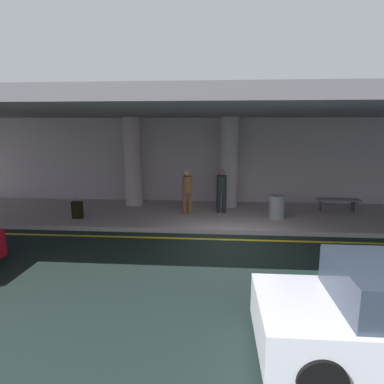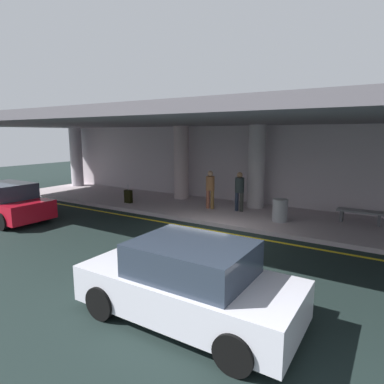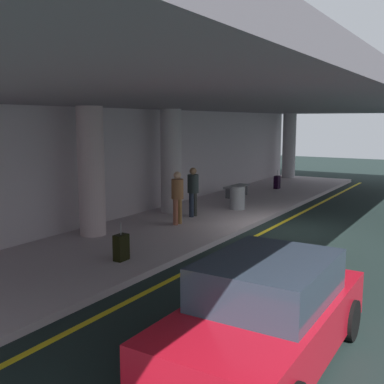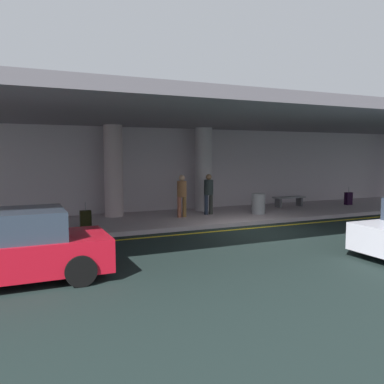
{
  "view_description": "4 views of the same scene",
  "coord_description": "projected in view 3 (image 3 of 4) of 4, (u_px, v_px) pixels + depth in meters",
  "views": [
    {
      "loc": [
        -0.45,
        -9.28,
        3.4
      ],
      "look_at": [
        -1.34,
        2.03,
        1.18
      ],
      "focal_mm": 31.03,
      "sensor_mm": 36.0,
      "label": 1
    },
    {
      "loc": [
        5.3,
        -9.48,
        3.4
      ],
      "look_at": [
        -1.44,
        1.27,
        1.17
      ],
      "focal_mm": 30.84,
      "sensor_mm": 36.0,
      "label": 2
    },
    {
      "loc": [
        -13.64,
        -4.95,
        3.4
      ],
      "look_at": [
        -1.95,
        2.25,
        1.29
      ],
      "focal_mm": 43.63,
      "sensor_mm": 36.0,
      "label": 3
    },
    {
      "loc": [
        -7.61,
        -11.42,
        2.64
      ],
      "look_at": [
        -1.67,
        1.85,
        1.26
      ],
      "focal_mm": 37.12,
      "sensor_mm": 36.0,
      "label": 4
    }
  ],
  "objects": [
    {
      "name": "support_column_left_mid",
      "position": [
        91.0,
        172.0,
        13.14
      ],
      "size": [
        0.74,
        0.74,
        3.65
      ],
      "primitive_type": "cylinder",
      "color": "#BEA5A7",
      "rests_on": "sidewalk"
    },
    {
      "name": "lane_stripe_yellow",
      "position": [
        271.0,
        228.0,
        14.82
      ],
      "size": [
        26.0,
        0.14,
        0.01
      ],
      "primitive_type": "cube",
      "color": "yellow",
      "rests_on": "ground"
    },
    {
      "name": "suitcase_upright_secondary",
      "position": [
        277.0,
        182.0,
        22.43
      ],
      "size": [
        0.36,
        0.22,
        0.9
      ],
      "rotation": [
        0.0,
        0.0,
        -0.43
      ],
      "color": "black",
      "rests_on": "sidewalk"
    },
    {
      "name": "support_column_center",
      "position": [
        171.0,
        161.0,
        16.51
      ],
      "size": [
        0.74,
        0.74,
        3.65
      ],
      "primitive_type": "cylinder",
      "color": "#B6ADB1",
      "rests_on": "sidewalk"
    },
    {
      "name": "terminal_back_wall",
      "position": [
        148.0,
        162.0,
        17.05
      ],
      "size": [
        26.0,
        0.3,
        3.8
      ],
      "primitive_type": "cube",
      "color": "#B9ACB3",
      "rests_on": "ground"
    },
    {
      "name": "traveler_with_luggage",
      "position": [
        193.0,
        189.0,
        15.82
      ],
      "size": [
        0.38,
        0.38,
        1.68
      ],
      "rotation": [
        0.0,
        0.0,
        1.58
      ],
      "color": "#1C2535",
      "rests_on": "sidewalk"
    },
    {
      "name": "suitcase_upright_primary",
      "position": [
        121.0,
        247.0,
        10.9
      ],
      "size": [
        0.36,
        0.22,
        0.9
      ],
      "rotation": [
        0.0,
        0.0,
        0.17
      ],
      "color": "black",
      "rests_on": "sidewalk"
    },
    {
      "name": "sidewalk",
      "position": [
        201.0,
        217.0,
        16.16
      ],
      "size": [
        26.0,
        4.2,
        0.15
      ],
      "primitive_type": "cube",
      "color": "#B7A7AD",
      "rests_on": "ground"
    },
    {
      "name": "person_waiting_for_ride",
      "position": [
        177.0,
        194.0,
        14.61
      ],
      "size": [
        0.38,
        0.38,
        1.68
      ],
      "rotation": [
        0.0,
        0.0,
        4.17
      ],
      "color": "brown",
      "rests_on": "sidewalk"
    },
    {
      "name": "car_red",
      "position": [
        266.0,
        314.0,
        6.55
      ],
      "size": [
        4.1,
        1.92,
        1.5
      ],
      "rotation": [
        0.0,
        0.0,
        3.09
      ],
      "color": "red",
      "rests_on": "ground"
    },
    {
      "name": "ground_plane",
      "position": [
        286.0,
        230.0,
        14.56
      ],
      "size": [
        60.0,
        60.0,
        0.0
      ],
      "primitive_type": "plane",
      "color": "black"
    },
    {
      "name": "support_column_right_mid",
      "position": [
        289.0,
        146.0,
        26.61
      ],
      "size": [
        0.74,
        0.74,
        3.65
      ],
      "primitive_type": "cylinder",
      "color": "#B3ACB1",
      "rests_on": "sidewalk"
    },
    {
      "name": "ceiling_overhang",
      "position": [
        214.0,
        104.0,
        15.31
      ],
      "size": [
        28.0,
        13.2,
        0.3
      ],
      "primitive_type": "cube",
      "color": "slate",
      "rests_on": "support_column_far_left"
    },
    {
      "name": "bench_metal",
      "position": [
        237.0,
        188.0,
        20.08
      ],
      "size": [
        1.6,
        0.5,
        0.48
      ],
      "color": "slate",
      "rests_on": "sidewalk"
    },
    {
      "name": "trash_bin_steel",
      "position": [
        237.0,
        198.0,
        17.2
      ],
      "size": [
        0.56,
        0.56,
        0.85
      ],
      "primitive_type": "cylinder",
      "color": "gray",
      "rests_on": "sidewalk"
    }
  ]
}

